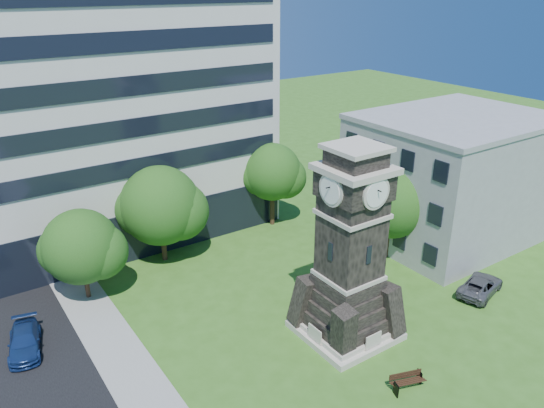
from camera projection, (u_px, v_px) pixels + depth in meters
ground at (329, 368)px, 30.29m from camera, size 160.00×160.00×0.00m
sidewalk at (137, 383)px, 29.14m from camera, size 3.00×70.00×0.06m
clock_tower at (350, 259)px, 31.32m from camera, size 5.40×5.40×12.22m
office_tall at (99, 64)px, 42.75m from camera, size 26.20×15.11×28.60m
office_low at (452, 176)px, 44.74m from camera, size 15.20×12.20×10.40m
car_street_north at (25, 341)px, 31.54m from camera, size 2.65×4.59×1.25m
car_east_lot at (480, 286)px, 37.32m from camera, size 4.79×3.10×1.23m
park_bench at (407, 380)px, 28.62m from camera, size 1.92×0.51×0.99m
tree_nw at (82, 248)px, 35.64m from camera, size 5.66×5.15×6.55m
tree_nc at (162, 208)px, 40.43m from camera, size 6.77×6.15×7.73m
tree_ne at (273, 174)px, 46.45m from camera, size 5.58×5.08×7.55m
tree_east at (392, 204)px, 41.00m from camera, size 6.19×5.63×7.48m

